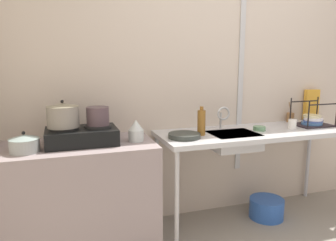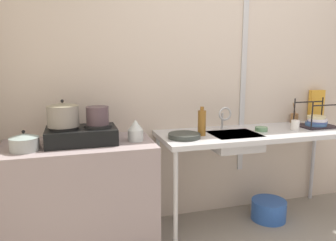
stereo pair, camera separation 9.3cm
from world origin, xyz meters
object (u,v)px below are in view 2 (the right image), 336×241
percolator (136,131)px  frying_pan (184,136)px  bucket_on_floor (269,210)px  sink_basin (234,141)px  cereal_box (316,106)px  pot_beside_stove (24,142)px  bottle_by_sink (202,123)px  stove (81,135)px  faucet (224,115)px  dish_rack (317,122)px  pot_on_right_burner (98,116)px  pot_on_left_burner (63,114)px  cup_by_rack (295,125)px  utensil_jar (294,118)px  small_bowl_on_drainboard (261,129)px

percolator → frying_pan: percolator is taller
percolator → bucket_on_floor: (1.24, 0.02, -0.83)m
sink_basin → cereal_box: size_ratio=1.28×
pot_beside_stove → bottle_by_sink: size_ratio=0.83×
stove → bottle_by_sink: bottle_by_sink is taller
bottle_by_sink → faucet: bearing=26.6°
stove → bottle_by_sink: bearing=-0.9°
cereal_box → pot_beside_stove: bearing=-168.8°
pot_beside_stove → dish_rack: (2.51, 0.13, -0.01)m
cereal_box → bottle_by_sink: bearing=-165.1°
faucet → cereal_box: size_ratio=0.66×
pot_on_right_burner → pot_on_left_burner: bearing=-180.0°
faucet → dish_rack: 0.91m
pot_beside_stove → cup_by_rack: pot_beside_stove is taller
pot_on_right_burner → percolator: 0.31m
pot_on_right_burner → sink_basin: 1.16m
stove → utensil_jar: 2.07m
percolator → bottle_by_sink: 0.56m
bottle_by_sink → percolator: bearing=-177.2°
cup_by_rack → small_bowl_on_drainboard: (-0.32, 0.04, -0.03)m
bottle_by_sink → bucket_on_floor: bottle_by_sink is taller
pot_on_left_burner → pot_on_right_burner: pot_on_left_burner is taller
cup_by_rack → frying_pan: bearing=-179.2°
dish_rack → utensil_jar: (-0.07, 0.22, 0.00)m
stove → bucket_on_floor: stove is taller
dish_rack → cup_by_rack: (-0.29, -0.07, -0.00)m
cereal_box → bucket_on_floor: cereal_box is taller
percolator → cereal_box: bearing=8.9°
utensil_jar → bucket_on_floor: utensil_jar is taller
pot_on_right_burner → bottle_by_sink: pot_on_right_burner is taller
pot_beside_stove → cup_by_rack: bearing=1.5°
bottle_by_sink → frying_pan: bearing=-164.2°
pot_on_left_burner → sink_basin: bearing=-1.6°
stove → sink_basin: stove is taller
bucket_on_floor → bottle_by_sink: bearing=179.1°
percolator → cup_by_rack: (1.44, -0.01, -0.04)m
faucet → bottle_by_sink: 0.30m
cereal_box → bucket_on_floor: size_ratio=1.01×
pot_on_left_burner → cup_by_rack: size_ratio=2.62×
bucket_on_floor → cereal_box: bearing=22.6°
pot_on_right_burner → bucket_on_floor: pot_on_right_burner is taller
percolator → bottle_by_sink: bottle_by_sink is taller
cup_by_rack → bottle_by_sink: (-0.88, 0.03, 0.06)m
percolator → dish_rack: dish_rack is taller
dish_rack → cup_by_rack: bearing=-166.4°
percolator → bucket_on_floor: 1.49m
cereal_box → cup_by_rack: bearing=-143.7°
pot_on_left_burner → bottle_by_sink: size_ratio=0.96×
percolator → small_bowl_on_drainboard: 1.13m
dish_rack → faucet: bearing=173.8°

